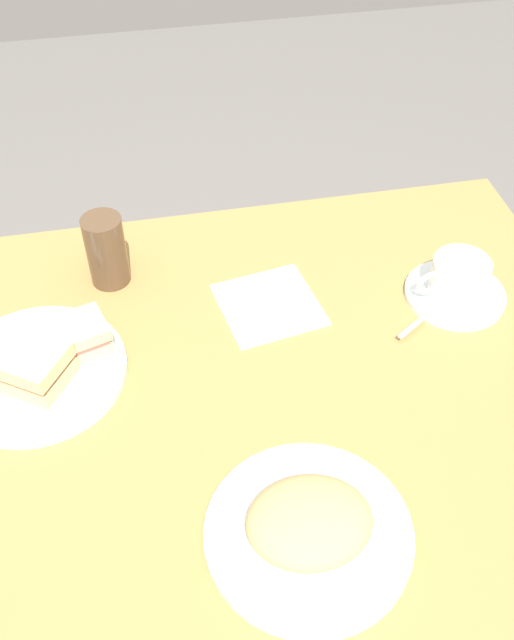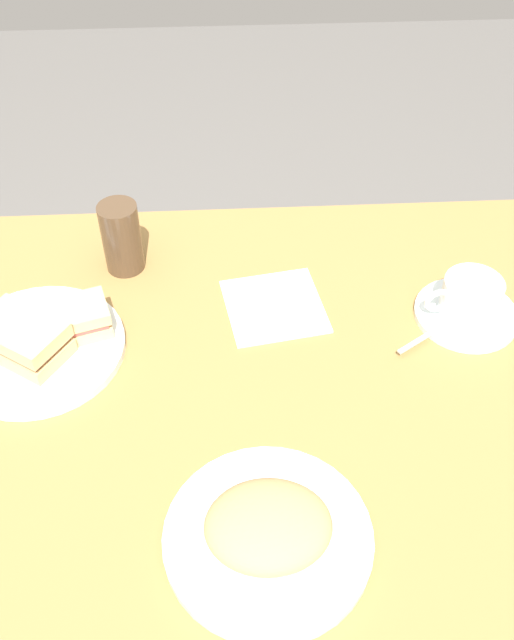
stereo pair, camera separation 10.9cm
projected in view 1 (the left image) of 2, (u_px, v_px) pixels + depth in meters
The scene contains 12 objects.
ground_plane at pixel (226, 626), 1.55m from camera, with size 6.00×6.00×0.00m, color #5E5B57.
dining_table at pixel (213, 456), 1.09m from camera, with size 1.22×0.89×0.76m.
sandwich_plate at pixel (37, 372), 1.05m from camera, with size 0.26×0.26×0.01m, color white.
sandwich_front at pixel (23, 363), 1.01m from camera, with size 0.15×0.14×0.06m.
sandwich_back at pixel (63, 342), 1.05m from camera, with size 0.14×0.10×0.05m.
coffee_saucer at pixel (455, 294), 1.17m from camera, with size 0.16×0.16×0.01m, color white.
coffee_cup at pixel (459, 277), 1.14m from camera, with size 0.12×0.09×0.06m.
spoon at pixel (426, 315), 1.12m from camera, with size 0.09×0.06×0.01m.
side_plate at pixel (308, 534), 0.87m from camera, with size 0.25×0.25×0.01m, color white.
side_food_pile at pixel (310, 521), 0.85m from camera, with size 0.15×0.13×0.04m, color tan.
napkin at pixel (269, 305), 1.15m from camera, with size 0.15×0.15×0.00m, color white.
drinking_glass at pixel (106, 250), 1.15m from camera, with size 0.06×0.06×0.12m, color #4F3A27.
Camera 1 is at (0.06, 0.62, 1.56)m, focal length 40.68 mm.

